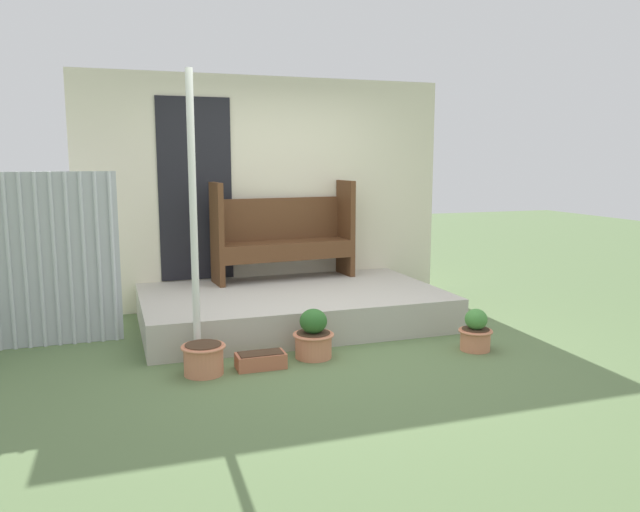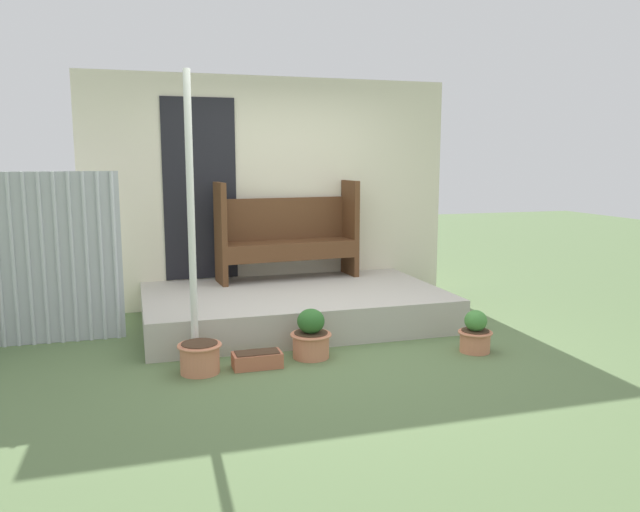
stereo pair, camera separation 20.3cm
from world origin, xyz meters
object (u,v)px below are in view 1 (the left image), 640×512
Objects in this scene: bench at (283,232)px; support_post at (194,221)px; flower_pot_right at (476,332)px; planter_box_rect at (261,360)px; flower_pot_left at (204,358)px; flower_pot_middle at (313,337)px.

support_post is at bearing -130.23° from bench.
flower_pot_right is 0.94× the size of planter_box_rect.
flower_pot_left is (-1.20, -1.96, -0.74)m from bench.
support_post is 1.40m from flower_pot_middle.
support_post is 5.60× the size of flower_pot_middle.
flower_pot_left is at bearing -172.84° from flower_pot_middle.
flower_pot_left is at bearing -125.97° from bench.
flower_pot_left is at bearing 176.52° from flower_pot_right.
bench is 4.58× the size of flower_pot_left.
bench is at bearing 82.37° from flower_pot_middle.
planter_box_rect is (-0.74, -1.96, -0.81)m from bench.
flower_pot_right is at bearing -10.11° from support_post.
flower_pot_middle is 0.52m from planter_box_rect.
flower_pot_middle reaches higher than flower_pot_left.
support_post is at bearing 91.72° from flower_pot_left.
flower_pot_left reaches higher than planter_box_rect.
flower_pot_right reaches higher than planter_box_rect.
support_post is 5.96× the size of planter_box_rect.
flower_pot_left is 0.47m from planter_box_rect.
bench is 3.80× the size of flower_pot_middle.
planter_box_rect is (0.47, -0.28, -1.13)m from support_post.
planter_box_rect is (-0.49, -0.12, -0.12)m from flower_pot_middle.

